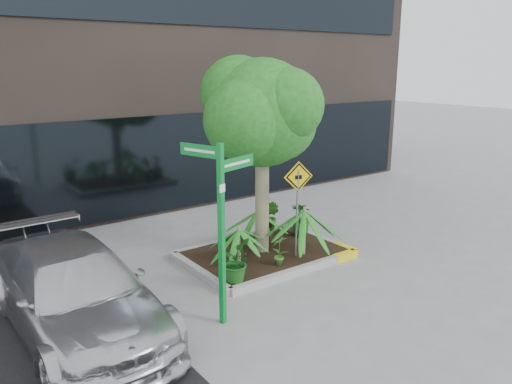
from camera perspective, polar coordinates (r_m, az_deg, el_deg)
ground at (r=10.41m, az=1.11°, el=-8.23°), size 80.00×80.00×0.00m
planter at (r=10.70m, az=1.21°, el=-6.99°), size 3.35×2.36×0.15m
tree at (r=10.07m, az=0.67°, el=9.01°), size 2.79×2.48×4.19m
palm_front at (r=10.27m, az=5.58°, el=-2.07°), size 1.15×1.15×1.28m
palm_left at (r=9.87m, az=-1.95°, el=-4.30°), size 0.83×0.83×0.93m
palm_back at (r=11.10m, az=0.16°, el=-2.28°), size 0.80×0.80×0.89m
parked_car at (r=8.20m, az=-19.91°, el=-10.61°), size 1.96×4.60×1.32m
shrub_a at (r=9.18m, az=-2.54°, el=-7.94°), size 0.94×0.94×0.74m
shrub_b at (r=11.55m, az=5.13°, el=-3.10°), size 0.61×0.61×0.78m
shrub_c at (r=9.87m, az=2.68°, el=-6.65°), size 0.35×0.35×0.62m
shrub_d at (r=11.58m, az=1.60°, el=-2.85°), size 0.55×0.55×0.84m
street_sign_post at (r=7.64m, az=-4.05°, el=-2.52°), size 1.02×0.83×2.90m
cattle_sign at (r=10.01m, az=4.79°, el=-0.12°), size 0.59×0.20×2.00m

